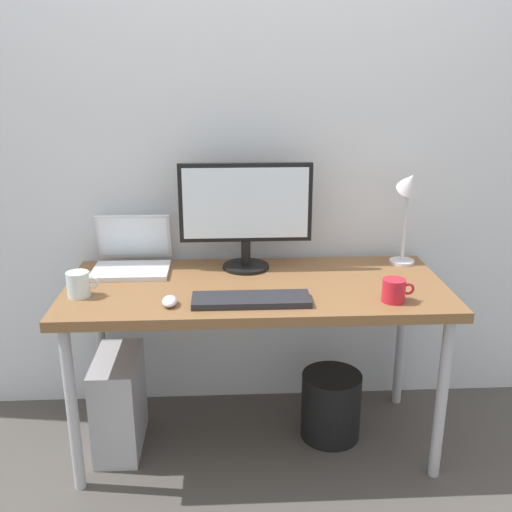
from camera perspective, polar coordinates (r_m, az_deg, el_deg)
The scene contains 12 objects.
ground_plane at distance 2.72m, azimuth -0.00°, elevation -17.32°, with size 6.00×6.00×0.00m, color #4C4742.
back_wall at distance 2.62m, azimuth -0.45°, elevation 12.04°, with size 4.40×0.04×2.60m, color silver.
desk at distance 2.40m, azimuth -0.00°, elevation -4.16°, with size 1.53×0.66×0.73m.
monitor at distance 2.48m, azimuth -1.01°, elevation 4.55°, with size 0.56×0.20×0.46m.
laptop at distance 2.59m, azimuth -11.90°, elevation -0.00°, with size 0.32×0.28×0.22m.
desk_lamp at distance 2.59m, azimuth 14.65°, elevation 5.62°, with size 0.11×0.16×0.44m.
keyboard at distance 2.19m, azimuth -0.47°, elevation -4.26°, with size 0.44×0.14×0.02m, color #232328.
mouse at distance 2.19m, azimuth -8.36°, elevation -4.35°, with size 0.06×0.09×0.03m, color silver.
coffee_mug at distance 2.25m, azimuth 13.24°, elevation -3.25°, with size 0.12×0.09×0.09m.
glass_cup at distance 2.33m, azimuth -16.82°, elevation -2.64°, with size 0.12×0.09×0.10m.
computer_tower at distance 2.64m, azimuth -13.12°, elevation -13.63°, with size 0.18×0.36×0.42m, color #B2B2B7.
wastebasket at distance 2.69m, azimuth 7.27°, elevation -14.16°, with size 0.26×0.26×0.30m, color black.
Camera 1 is at (-0.11, -2.21, 1.58)m, focal length 41.27 mm.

